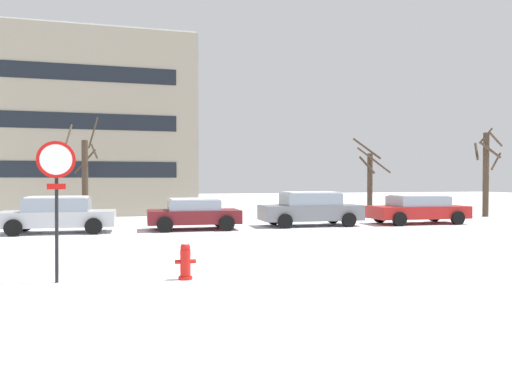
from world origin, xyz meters
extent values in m
plane|color=white|center=(0.00, 0.00, 0.00)|extent=(120.00, 120.00, 0.00)
cube|color=silver|center=(0.00, 3.04, 0.00)|extent=(80.00, 8.08, 0.00)
cylinder|color=black|center=(-1.74, -1.85, 1.23)|extent=(0.07, 0.20, 2.46)
cylinder|color=red|center=(-1.74, -1.85, 2.51)|extent=(0.76, 0.08, 0.76)
cylinder|color=white|center=(-1.74, -1.86, 2.51)|extent=(0.62, 0.08, 0.62)
cube|color=red|center=(-1.74, -1.85, 1.96)|extent=(0.36, 0.05, 0.12)
cylinder|color=white|center=(-1.74, -1.84, 2.56)|extent=(0.42, 0.06, 0.42)
cylinder|color=red|center=(0.84, -2.26, 0.03)|extent=(0.30, 0.30, 0.06)
cylinder|color=red|center=(0.84, -2.26, 0.35)|extent=(0.22, 0.22, 0.57)
sphere|color=red|center=(0.84, -2.26, 0.67)|extent=(0.21, 0.21, 0.21)
cylinder|color=red|center=(0.68, -2.26, 0.37)|extent=(0.12, 0.09, 0.09)
cylinder|color=red|center=(1.00, -2.26, 0.37)|extent=(0.12, 0.09, 0.09)
sphere|color=white|center=(0.84, -2.26, 0.73)|extent=(0.15, 0.15, 0.15)
cube|color=silver|center=(-2.91, 8.10, 0.57)|extent=(4.39, 1.93, 0.60)
cube|color=#8C99A8|center=(-2.91, 8.10, 1.13)|extent=(2.44, 1.73, 0.52)
cube|color=white|center=(-2.91, 8.10, 1.41)|extent=(2.22, 1.60, 0.06)
cylinder|color=black|center=(-1.47, 8.98, 0.32)|extent=(0.65, 0.24, 0.64)
cylinder|color=black|center=(-1.53, 7.14, 0.32)|extent=(0.65, 0.24, 0.64)
cylinder|color=black|center=(-4.30, 9.07, 0.32)|extent=(0.65, 0.24, 0.64)
cylinder|color=black|center=(-4.35, 7.22, 0.32)|extent=(0.65, 0.24, 0.64)
cube|color=maroon|center=(2.44, 8.04, 0.55)|extent=(3.88, 1.99, 0.56)
cube|color=#8C99A8|center=(2.44, 8.04, 1.04)|extent=(2.15, 1.79, 0.42)
cube|color=white|center=(2.44, 8.04, 1.28)|extent=(1.96, 1.65, 0.06)
cylinder|color=black|center=(3.71, 8.96, 0.32)|extent=(0.65, 0.24, 0.64)
cylinder|color=black|center=(3.66, 7.04, 0.32)|extent=(0.65, 0.24, 0.64)
cylinder|color=black|center=(1.22, 9.03, 0.32)|extent=(0.65, 0.24, 0.64)
cylinder|color=black|center=(1.17, 7.12, 0.32)|extent=(0.65, 0.24, 0.64)
cube|color=slate|center=(7.79, 8.30, 0.61)|extent=(4.59, 1.96, 0.68)
cube|color=#8C99A8|center=(7.79, 8.30, 1.22)|extent=(2.55, 1.75, 0.54)
cube|color=white|center=(7.79, 8.30, 1.52)|extent=(2.32, 1.62, 0.06)
cylinder|color=black|center=(9.29, 9.19, 0.32)|extent=(0.65, 0.24, 0.64)
cylinder|color=black|center=(9.24, 7.33, 0.32)|extent=(0.65, 0.24, 0.64)
cylinder|color=black|center=(6.34, 9.28, 0.32)|extent=(0.65, 0.24, 0.64)
cylinder|color=black|center=(6.29, 7.41, 0.32)|extent=(0.65, 0.24, 0.64)
cube|color=red|center=(13.14, 7.97, 0.56)|extent=(4.65, 1.97, 0.58)
cube|color=#8C99A8|center=(13.14, 7.97, 1.09)|extent=(2.58, 1.77, 0.46)
cube|color=white|center=(13.14, 7.97, 1.35)|extent=(2.34, 1.63, 0.06)
cylinder|color=black|center=(14.66, 8.87, 0.32)|extent=(0.65, 0.24, 0.64)
cylinder|color=black|center=(14.61, 6.99, 0.32)|extent=(0.65, 0.24, 0.64)
cylinder|color=black|center=(11.68, 8.96, 0.32)|extent=(0.65, 0.24, 0.64)
cylinder|color=black|center=(11.62, 7.08, 0.32)|extent=(0.65, 0.24, 0.64)
cylinder|color=#423326|center=(19.47, 10.95, 2.38)|extent=(0.34, 0.34, 4.76)
cylinder|color=#423326|center=(20.00, 10.78, 3.13)|extent=(0.47, 1.15, 0.97)
cylinder|color=#423326|center=(19.28, 10.42, 3.77)|extent=(1.19, 0.54, 0.99)
cylinder|color=#423326|center=(19.67, 11.22, 4.62)|extent=(0.65, 0.51, 0.91)
cylinder|color=#423326|center=(19.05, 11.22, 3.71)|extent=(0.69, 1.01, 1.05)
cylinder|color=#423326|center=(19.66, 10.41, 4.34)|extent=(1.19, 0.49, 0.76)
cylinder|color=#423326|center=(-2.17, 12.10, 1.99)|extent=(0.29, 0.29, 3.97)
cylinder|color=#423326|center=(-2.19, 12.57, 2.99)|extent=(1.03, 0.13, 1.22)
cylinder|color=#423326|center=(-1.80, 12.32, 4.35)|extent=(0.56, 0.84, 1.45)
cylinder|color=#423326|center=(-1.74, 11.99, 3.45)|extent=(0.31, 0.94, 0.67)
cylinder|color=#423326|center=(-2.90, 12.17, 4.19)|extent=(0.23, 1.51, 1.20)
cylinder|color=#423326|center=(12.65, 11.79, 1.77)|extent=(0.30, 0.30, 3.54)
cylinder|color=#423326|center=(12.16, 11.24, 3.77)|extent=(1.22, 1.10, 1.19)
cylinder|color=#423326|center=(12.43, 10.95, 3.14)|extent=(1.77, 0.55, 1.39)
cylinder|color=#423326|center=(12.32, 11.52, 2.90)|extent=(0.70, 0.80, 0.99)
cube|color=#9E937F|center=(-2.60, 20.96, 5.34)|extent=(12.94, 9.49, 10.67)
cube|color=white|center=(-2.60, 20.96, 10.72)|extent=(12.68, 9.30, 0.10)
cube|color=black|center=(-2.60, 16.20, 2.67)|extent=(10.35, 0.04, 0.90)
cube|color=black|center=(-2.60, 16.20, 5.34)|extent=(10.35, 0.04, 0.90)
cube|color=black|center=(-2.60, 16.20, 8.00)|extent=(10.35, 0.04, 0.90)
camera|label=1|loc=(-0.41, -12.63, 2.10)|focal=34.57mm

